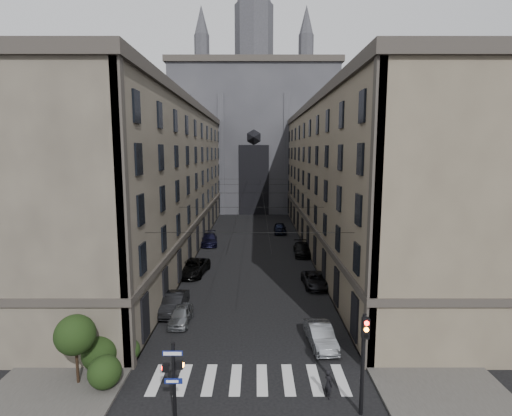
{
  "coord_description": "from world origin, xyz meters",
  "views": [
    {
      "loc": [
        0.4,
        -16.1,
        12.95
      ],
      "look_at": [
        0.41,
        10.2,
        9.14
      ],
      "focal_mm": 28.0,
      "sensor_mm": 36.0,
      "label": 1
    }
  ],
  "objects_px": {
    "car_left_near": "(181,315)",
    "car_left_midfar": "(193,267)",
    "car_left_midnear": "(174,303)",
    "car_right_midnear": "(315,280)",
    "gothic_tower": "(254,128)",
    "pedestrian": "(328,384)",
    "traffic_light_right": "(364,353)",
    "pedestrian_signal_left": "(174,376)",
    "car_right_midfar": "(302,249)",
    "car_right_near": "(320,335)",
    "car_right_far": "(280,228)",
    "car_left_far": "(209,239)"
  },
  "relations": [
    {
      "from": "gothic_tower",
      "to": "car_left_midfar",
      "type": "height_order",
      "value": "gothic_tower"
    },
    {
      "from": "traffic_light_right",
      "to": "pedestrian_signal_left",
      "type": "bearing_deg",
      "value": -177.36
    },
    {
      "from": "car_right_midfar",
      "to": "pedestrian",
      "type": "distance_m",
      "value": 29.1
    },
    {
      "from": "gothic_tower",
      "to": "car_right_far",
      "type": "distance_m",
      "value": 34.27
    },
    {
      "from": "car_left_near",
      "to": "car_left_far",
      "type": "relative_size",
      "value": 0.71
    },
    {
      "from": "car_left_near",
      "to": "car_left_midfar",
      "type": "relative_size",
      "value": 0.66
    },
    {
      "from": "car_left_near",
      "to": "pedestrian",
      "type": "xyz_separation_m",
      "value": [
        9.49,
        -9.19,
        0.15
      ]
    },
    {
      "from": "gothic_tower",
      "to": "car_right_midfar",
      "type": "distance_m",
      "value": 46.31
    },
    {
      "from": "car_right_midnear",
      "to": "pedestrian_signal_left",
      "type": "bearing_deg",
      "value": -118.44
    },
    {
      "from": "car_right_near",
      "to": "car_right_far",
      "type": "xyz_separation_m",
      "value": [
        -0.51,
        36.49,
        0.08
      ]
    },
    {
      "from": "car_left_midnear",
      "to": "car_left_midfar",
      "type": "bearing_deg",
      "value": 92.3
    },
    {
      "from": "gothic_tower",
      "to": "car_right_midnear",
      "type": "xyz_separation_m",
      "value": [
        6.05,
        -54.24,
        -17.15
      ]
    },
    {
      "from": "car_left_midfar",
      "to": "car_right_midnear",
      "type": "bearing_deg",
      "value": -9.05
    },
    {
      "from": "car_left_far",
      "to": "car_right_far",
      "type": "height_order",
      "value": "car_right_far"
    },
    {
      "from": "car_left_midnear",
      "to": "car_right_midnear",
      "type": "bearing_deg",
      "value": 29.04
    },
    {
      "from": "car_left_far",
      "to": "car_right_midnear",
      "type": "bearing_deg",
      "value": -61.06
    },
    {
      "from": "pedestrian_signal_left",
      "to": "car_right_midfar",
      "type": "distance_m",
      "value": 32.39
    },
    {
      "from": "car_left_near",
      "to": "car_right_near",
      "type": "bearing_deg",
      "value": -18.31
    },
    {
      "from": "pedestrian_signal_left",
      "to": "car_left_midfar",
      "type": "distance_m",
      "value": 23.09
    },
    {
      "from": "pedestrian",
      "to": "car_right_midnear",
      "type": "bearing_deg",
      "value": -29.33
    },
    {
      "from": "car_left_midnear",
      "to": "car_left_midfar",
      "type": "xyz_separation_m",
      "value": [
        0.0,
        9.85,
        0.02
      ]
    },
    {
      "from": "pedestrian_signal_left",
      "to": "pedestrian",
      "type": "xyz_separation_m",
      "value": [
        7.74,
        1.83,
        -1.54
      ]
    },
    {
      "from": "car_left_near",
      "to": "car_left_midfar",
      "type": "height_order",
      "value": "car_left_midfar"
    },
    {
      "from": "car_right_near",
      "to": "pedestrian",
      "type": "relative_size",
      "value": 2.78
    },
    {
      "from": "car_left_midfar",
      "to": "car_right_near",
      "type": "distance_m",
      "value": 18.86
    },
    {
      "from": "pedestrian_signal_left",
      "to": "car_left_midnear",
      "type": "bearing_deg",
      "value": 101.64
    },
    {
      "from": "pedestrian_signal_left",
      "to": "car_left_near",
      "type": "height_order",
      "value": "pedestrian_signal_left"
    },
    {
      "from": "car_left_midfar",
      "to": "gothic_tower",
      "type": "bearing_deg",
      "value": 90.64
    },
    {
      "from": "gothic_tower",
      "to": "car_right_midnear",
      "type": "relative_size",
      "value": 12.48
    },
    {
      "from": "gothic_tower",
      "to": "car_right_midfar",
      "type": "relative_size",
      "value": 11.4
    },
    {
      "from": "gothic_tower",
      "to": "pedestrian",
      "type": "relative_size",
      "value": 37.13
    },
    {
      "from": "car_right_midfar",
      "to": "car_left_midfar",
      "type": "bearing_deg",
      "value": -145.15
    },
    {
      "from": "car_left_midfar",
      "to": "car_right_midfar",
      "type": "xyz_separation_m",
      "value": [
        12.4,
        7.97,
        -0.05
      ]
    },
    {
      "from": "car_left_midnear",
      "to": "car_right_midfar",
      "type": "distance_m",
      "value": 21.71
    },
    {
      "from": "car_right_midnear",
      "to": "pedestrian",
      "type": "height_order",
      "value": "pedestrian"
    },
    {
      "from": "gothic_tower",
      "to": "car_left_midfar",
      "type": "xyz_separation_m",
      "value": [
        -6.2,
        -50.57,
        -17.01
      ]
    },
    {
      "from": "pedestrian_signal_left",
      "to": "car_right_midnear",
      "type": "bearing_deg",
      "value": 63.53
    },
    {
      "from": "car_left_near",
      "to": "gothic_tower",
      "type": "bearing_deg",
      "value": 86.21
    },
    {
      "from": "car_left_near",
      "to": "pedestrian",
      "type": "bearing_deg",
      "value": -43.06
    },
    {
      "from": "traffic_light_right",
      "to": "car_left_near",
      "type": "relative_size",
      "value": 1.39
    },
    {
      "from": "car_left_midfar",
      "to": "car_right_far",
      "type": "xyz_separation_m",
      "value": [
        10.4,
        21.12,
        0.01
      ]
    },
    {
      "from": "gothic_tower",
      "to": "car_right_midfar",
      "type": "bearing_deg",
      "value": -81.72
    },
    {
      "from": "car_right_midfar",
      "to": "pedestrian_signal_left",
      "type": "bearing_deg",
      "value": -105.35
    },
    {
      "from": "traffic_light_right",
      "to": "car_left_near",
      "type": "xyz_separation_m",
      "value": [
        -10.87,
        10.59,
        -2.65
      ]
    },
    {
      "from": "car_left_near",
      "to": "pedestrian_signal_left",
      "type": "bearing_deg",
      "value": -79.94
    },
    {
      "from": "car_right_far",
      "to": "gothic_tower",
      "type": "bearing_deg",
      "value": 99.08
    },
    {
      "from": "car_left_near",
      "to": "traffic_light_right",
      "type": "bearing_deg",
      "value": -43.24
    },
    {
      "from": "pedestrian",
      "to": "car_left_midnear",
      "type": "bearing_deg",
      "value": 19.58
    },
    {
      "from": "pedestrian_signal_left",
      "to": "car_left_near",
      "type": "relative_size",
      "value": 1.07
    },
    {
      "from": "car_left_midfar",
      "to": "car_right_midfar",
      "type": "bearing_deg",
      "value": 40.35
    }
  ]
}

